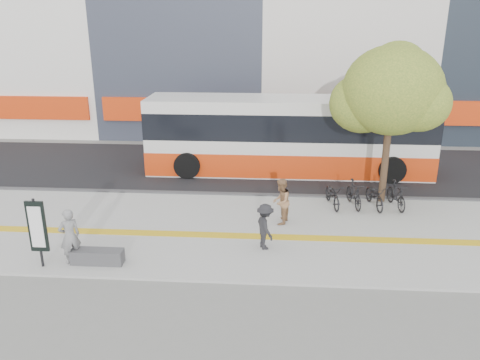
# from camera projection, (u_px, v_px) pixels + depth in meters

# --- Properties ---
(ground) EXTENTS (120.00, 120.00, 0.00)m
(ground) POSITION_uv_depth(u_px,v_px,m) (188.00, 250.00, 15.61)
(ground) COLOR slate
(ground) RESTS_ON ground
(sidewalk) EXTENTS (40.00, 7.00, 0.08)m
(sidewalk) POSITION_uv_depth(u_px,v_px,m) (195.00, 229.00, 17.01)
(sidewalk) COLOR gray
(sidewalk) RESTS_ON ground
(tactile_strip) EXTENTS (40.00, 0.45, 0.01)m
(tactile_strip) POSITION_uv_depth(u_px,v_px,m) (193.00, 234.00, 16.52)
(tactile_strip) COLOR gold
(tactile_strip) RESTS_ON sidewalk
(street) EXTENTS (40.00, 8.00, 0.06)m
(street) POSITION_uv_depth(u_px,v_px,m) (219.00, 167.00, 24.08)
(street) COLOR black
(street) RESTS_ON ground
(curb) EXTENTS (40.00, 0.25, 0.14)m
(curb) POSITION_uv_depth(u_px,v_px,m) (208.00, 194.00, 20.30)
(curb) COLOR #3C3C3F
(curb) RESTS_ON ground
(bench) EXTENTS (1.60, 0.45, 0.45)m
(bench) POSITION_uv_depth(u_px,v_px,m) (97.00, 256.00, 14.55)
(bench) COLOR #3C3C3F
(bench) RESTS_ON sidewalk
(signboard) EXTENTS (0.55, 0.10, 2.20)m
(signboard) POSITION_uv_depth(u_px,v_px,m) (37.00, 228.00, 14.02)
(signboard) COLOR black
(signboard) RESTS_ON sidewalk
(street_tree) EXTENTS (4.40, 3.80, 6.31)m
(street_tree) POSITION_uv_depth(u_px,v_px,m) (391.00, 92.00, 18.21)
(street_tree) COLOR #3C281B
(street_tree) RESTS_ON sidewalk
(bus) EXTENTS (13.45, 3.19, 3.58)m
(bus) POSITION_uv_depth(u_px,v_px,m) (288.00, 138.00, 22.83)
(bus) COLOR beige
(bus) RESTS_ON street
(bicycle_row) EXTENTS (3.32, 1.89, 1.06)m
(bicycle_row) POSITION_uv_depth(u_px,v_px,m) (363.00, 195.00, 18.78)
(bicycle_row) COLOR black
(bicycle_row) RESTS_ON sidewalk
(seated_woman) EXTENTS (0.76, 0.73, 1.76)m
(seated_woman) POSITION_uv_depth(u_px,v_px,m) (70.00, 236.00, 14.40)
(seated_woman) COLOR black
(seated_woman) RESTS_ON sidewalk
(pedestrian_tan) EXTENTS (0.83, 0.96, 1.70)m
(pedestrian_tan) POSITION_uv_depth(u_px,v_px,m) (281.00, 202.00, 17.16)
(pedestrian_tan) COLOR #916846
(pedestrian_tan) RESTS_ON sidewalk
(pedestrian_dark) EXTENTS (0.90, 1.13, 1.53)m
(pedestrian_dark) POSITION_uv_depth(u_px,v_px,m) (265.00, 227.00, 15.32)
(pedestrian_dark) COLOR black
(pedestrian_dark) RESTS_ON sidewalk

